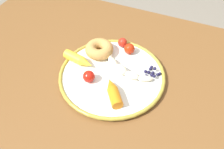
% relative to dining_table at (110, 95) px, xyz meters
% --- Properties ---
extents(dining_table, '(1.26, 0.85, 0.75)m').
position_rel_dining_table_xyz_m(dining_table, '(0.00, 0.00, 0.00)').
color(dining_table, brown).
rests_on(dining_table, ground_plane).
extents(plate, '(0.35, 0.35, 0.02)m').
position_rel_dining_table_xyz_m(plate, '(-0.00, 0.01, 0.09)').
color(plate, silver).
rests_on(plate, dining_table).
extents(banana, '(0.19, 0.10, 0.03)m').
position_rel_dining_table_xyz_m(banana, '(0.03, 0.04, 0.11)').
color(banana, '#F0E3BF').
rests_on(banana, plate).
extents(carrot_orange, '(0.09, 0.10, 0.03)m').
position_rel_dining_table_xyz_m(carrot_orange, '(0.04, -0.06, 0.11)').
color(carrot_orange, orange).
rests_on(carrot_orange, plate).
extents(carrot_yellow, '(0.11, 0.05, 0.03)m').
position_rel_dining_table_xyz_m(carrot_yellow, '(-0.12, 0.02, 0.11)').
color(carrot_yellow, yellow).
rests_on(carrot_yellow, plate).
extents(donut, '(0.14, 0.14, 0.04)m').
position_rel_dining_table_xyz_m(donut, '(-0.08, 0.09, 0.11)').
color(donut, tan).
rests_on(donut, plate).
extents(blueberry_pile, '(0.06, 0.05, 0.02)m').
position_rel_dining_table_xyz_m(blueberry_pile, '(0.12, 0.07, 0.10)').
color(blueberry_pile, '#191638').
rests_on(blueberry_pile, plate).
extents(tomato_near, '(0.03, 0.03, 0.03)m').
position_rel_dining_table_xyz_m(tomato_near, '(-0.02, 0.16, 0.11)').
color(tomato_near, red).
rests_on(tomato_near, plate).
extents(tomato_mid, '(0.04, 0.04, 0.04)m').
position_rel_dining_table_xyz_m(tomato_mid, '(-0.06, -0.04, 0.11)').
color(tomato_mid, red).
rests_on(tomato_mid, plate).
extents(tomato_far, '(0.04, 0.04, 0.04)m').
position_rel_dining_table_xyz_m(tomato_far, '(0.01, 0.13, 0.11)').
color(tomato_far, red).
rests_on(tomato_far, plate).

